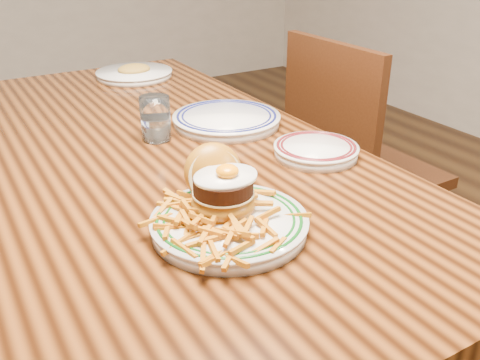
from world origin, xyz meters
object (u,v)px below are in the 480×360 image
table (149,183)px  main_plate (226,209)px  chair_right (353,164)px  side_plate (316,149)px

table → main_plate: size_ratio=5.70×
table → chair_right: (0.77, 0.13, -0.18)m
main_plate → side_plate: 0.36m
chair_right → table: bearing=8.4°
main_plate → table: bearing=100.5°
table → chair_right: bearing=9.5°
chair_right → side_plate: 0.65m
main_plate → side_plate: (0.32, 0.16, -0.02)m
table → main_plate: 0.42m
table → main_plate: (-0.01, -0.40, 0.12)m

